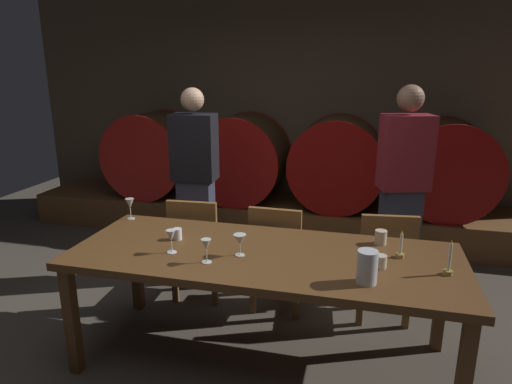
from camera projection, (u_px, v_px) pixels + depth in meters
ground_plane at (219, 361)px, 2.96m from camera, size 8.84×8.84×0.00m
back_wall at (297, 105)px, 5.42m from camera, size 6.80×0.24×2.87m
barrel_shelf at (287, 217)px, 5.25m from camera, size 6.12×0.90×0.36m
wine_barrel_far_left at (154, 154)px, 5.46m from camera, size 1.01×0.79×1.01m
wine_barrel_center_left at (242, 158)px, 5.19m from camera, size 1.01×0.79×1.01m
wine_barrel_center_right at (337, 163)px, 4.94m from camera, size 1.01×0.79×1.01m
wine_barrel_far_right at (445, 168)px, 4.67m from camera, size 1.01×0.79×1.01m
dining_table at (264, 263)px, 2.80m from camera, size 2.42×0.93×0.77m
chair_left at (197, 244)px, 3.65m from camera, size 0.42×0.42×0.88m
chair_center at (277, 253)px, 3.48m from camera, size 0.41×0.41×0.88m
chair_right at (384, 261)px, 3.33m from camera, size 0.45×0.45×0.88m
guest_left at (195, 184)px, 3.98m from camera, size 0.39×0.26×1.72m
guest_right at (402, 193)px, 3.60m from camera, size 0.43×0.34×1.76m
candle_left at (400, 250)px, 2.70m from camera, size 0.05×0.05×0.18m
candle_right at (449, 265)px, 2.47m from camera, size 0.05×0.05×0.21m
pitcher at (367, 267)px, 2.37m from camera, size 0.11×0.11×0.18m
wine_glass_far_left at (130, 204)px, 3.37m from camera, size 0.07×0.07×0.16m
wine_glass_center_left at (171, 237)px, 2.75m from camera, size 0.06×0.06×0.15m
wine_glass_center_right at (206, 246)px, 2.61m from camera, size 0.06×0.06×0.15m
wine_glass_far_right at (240, 240)px, 2.71m from camera, size 0.08×0.08×0.14m
cup_left at (177, 234)px, 2.98m from camera, size 0.06×0.06×0.08m
cup_center at (381, 261)px, 2.56m from camera, size 0.07×0.07×0.08m
cup_right at (381, 237)px, 2.90m from camera, size 0.08×0.08×0.09m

